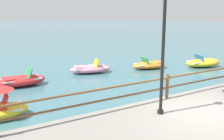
# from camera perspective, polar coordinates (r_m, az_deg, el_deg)

# --- Properties ---
(ground_plane) EXTENTS (200.00, 200.00, 0.00)m
(ground_plane) POSITION_cam_1_polar(r_m,az_deg,el_deg) (45.84, -23.37, 6.93)
(ground_plane) COLOR #3D6B75
(dock_railing) EXTENTS (23.92, 0.12, 0.95)m
(dock_railing) POSITION_cam_1_polar(r_m,az_deg,el_deg) (9.79, 12.29, -2.98)
(dock_railing) COLOR brown
(dock_railing) RESTS_ON promenade_dock
(lamp_post) EXTENTS (0.28, 0.28, 4.14)m
(lamp_post) POSITION_cam_1_polar(r_m,az_deg,el_deg) (7.91, 11.48, 7.48)
(lamp_post) COLOR black
(lamp_post) RESTS_ON promenade_dock
(pedal_boat_2) EXTENTS (2.31, 1.14, 0.88)m
(pedal_boat_2) POSITION_cam_1_polar(r_m,az_deg,el_deg) (13.55, -19.51, -2.19)
(pedal_boat_2) COLOR red
(pedal_boat_2) RESTS_ON ground
(pedal_boat_3) EXTENTS (2.59, 1.58, 0.81)m
(pedal_boat_3) POSITION_cam_1_polar(r_m,az_deg,el_deg) (17.10, 8.42, 1.14)
(pedal_boat_3) COLOR orange
(pedal_boat_3) RESTS_ON ground
(pedal_boat_5) EXTENTS (2.75, 1.84, 0.87)m
(pedal_boat_5) POSITION_cam_1_polar(r_m,az_deg,el_deg) (18.55, 19.75, 1.56)
(pedal_boat_5) COLOR yellow
(pedal_boat_5) RESTS_ON ground
(pedal_boat_6) EXTENTS (2.74, 1.76, 0.84)m
(pedal_boat_6) POSITION_cam_1_polar(r_m,az_deg,el_deg) (15.70, -4.87, 0.30)
(pedal_boat_6) COLOR pink
(pedal_boat_6) RESTS_ON ground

